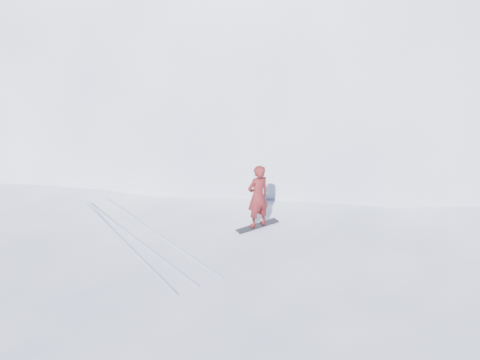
% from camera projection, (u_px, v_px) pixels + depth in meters
% --- Properties ---
extents(near_ridge, '(36.00, 28.00, 4.80)m').
position_uv_depth(near_ridge, '(214.00, 309.00, 16.02)').
color(near_ridge, white).
rests_on(near_ridge, ground).
extents(summit_peak, '(60.00, 56.00, 56.00)m').
position_uv_depth(summit_peak, '(306.00, 72.00, 43.78)').
color(summit_peak, white).
rests_on(summit_peak, ground).
extents(peak_shoulder, '(28.00, 24.00, 18.00)m').
position_uv_depth(peak_shoulder, '(211.00, 114.00, 33.49)').
color(peak_shoulder, white).
rests_on(peak_shoulder, ground).
extents(wind_bumps, '(16.00, 14.40, 1.00)m').
position_uv_depth(wind_bumps, '(179.00, 345.00, 14.60)').
color(wind_bumps, white).
rests_on(wind_bumps, ground).
extents(snowboard, '(1.38, 0.28, 0.02)m').
position_uv_depth(snowboard, '(257.00, 226.00, 15.73)').
color(snowboard, black).
rests_on(snowboard, near_ridge).
extents(snowboarder, '(0.71, 0.47, 1.91)m').
position_uv_depth(snowboarder, '(258.00, 196.00, 15.33)').
color(snowboarder, maroon).
rests_on(snowboarder, snowboard).
extents(board_tracks, '(1.80, 5.99, 0.04)m').
position_uv_depth(board_tracks, '(138.00, 237.00, 15.11)').
color(board_tracks, silver).
rests_on(board_tracks, ground).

